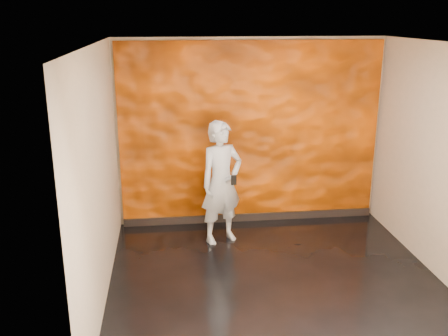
# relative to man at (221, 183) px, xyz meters

# --- Properties ---
(room) EXTENTS (4.02, 4.02, 2.81)m
(room) POSITION_rel_man_xyz_m (0.52, -1.27, 0.53)
(room) COLOR black
(room) RESTS_ON ground
(feature_wall) EXTENTS (3.90, 0.06, 2.75)m
(feature_wall) POSITION_rel_man_xyz_m (0.52, 0.69, 0.51)
(feature_wall) COLOR #F75B00
(feature_wall) RESTS_ON ground
(baseboard) EXTENTS (3.90, 0.04, 0.12)m
(baseboard) POSITION_rel_man_xyz_m (0.52, 0.65, -0.81)
(baseboard) COLOR black
(baseboard) RESTS_ON ground
(man) EXTENTS (0.75, 0.64, 1.74)m
(man) POSITION_rel_man_xyz_m (0.00, 0.00, 0.00)
(man) COLOR #9FA4AD
(man) RESTS_ON ground
(phone) EXTENTS (0.08, 0.02, 0.14)m
(phone) POSITION_rel_man_xyz_m (0.14, -0.26, 0.12)
(phone) COLOR black
(phone) RESTS_ON man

